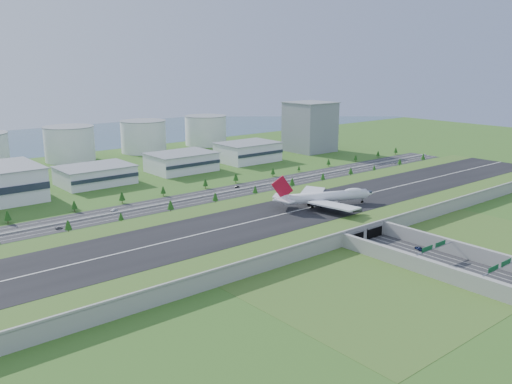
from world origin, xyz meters
TOP-DOWN VIEW (x-y plane):
  - ground at (0.00, 0.00)m, footprint 1200.00×1200.00m
  - airfield_deck at (0.00, -0.09)m, footprint 520.00×100.00m
  - underpass_road at (0.00, -99.42)m, footprint 38.80×120.40m
  - sign_gantry_near at (0.00, -95.04)m, footprint 38.70×0.70m
  - sign_gantry_far at (0.00, -130.04)m, footprint 38.70×0.70m
  - north_expressway at (0.00, 95.00)m, footprint 560.00×36.00m
  - tree_row at (3.54, 94.45)m, footprint 497.36×48.75m
  - hangar_mid_a at (-60.00, 190.00)m, footprint 58.00×42.00m
  - hangar_mid_b at (25.00, 190.00)m, footprint 58.00×42.00m
  - hangar_mid_c at (105.00, 190.00)m, footprint 58.00×42.00m
  - office_tower at (200.00, 195.00)m, footprint 46.00×46.00m
  - fuel_tank_b at (-35.00, 310.00)m, footprint 50.00×50.00m
  - fuel_tank_c at (50.00, 310.00)m, footprint 50.00×50.00m
  - fuel_tank_d at (135.00, 310.00)m, footprint 50.00×50.00m
  - bay_water at (0.00, 480.00)m, footprint 1200.00×260.00m
  - boeing_747 at (15.48, -2.97)m, footprint 69.22×64.05m
  - car_0 at (-6.56, -81.89)m, footprint 2.37×4.52m
  - car_1 at (-7.82, -116.81)m, footprint 2.87×4.75m
  - car_2 at (10.34, -79.78)m, footprint 4.57×6.51m
  - car_4 at (-129.82, 84.53)m, footprint 4.56×1.87m
  - car_5 at (23.42, 102.52)m, footprint 4.26×1.79m
  - car_6 at (211.76, 84.65)m, footprint 5.36×3.93m
  - car_7 at (-85.51, 101.42)m, footprint 6.00×4.27m

SIDE VIEW (x-z plane):
  - ground at x=0.00m, z-range 0.00..0.00m
  - bay_water at x=0.00m, z-range 0.00..0.06m
  - north_expressway at x=0.00m, z-range 0.00..0.12m
  - car_6 at x=211.76m, z-range 0.12..1.47m
  - car_5 at x=23.42m, z-range 0.12..1.49m
  - car_0 at x=-6.56m, z-range 0.12..1.59m
  - car_1 at x=-7.82m, z-range 0.12..1.60m
  - car_4 at x=-129.82m, z-range 0.12..1.67m
  - car_7 at x=-85.51m, z-range 0.12..1.73m
  - car_2 at x=10.34m, z-range 0.12..1.77m
  - underpass_road at x=0.00m, z-range -0.57..7.43m
  - airfield_deck at x=0.00m, z-range -0.48..8.72m
  - tree_row at x=3.54m, z-range 0.66..9.15m
  - sign_gantry_near at x=0.00m, z-range 2.05..11.85m
  - sign_gantry_far at x=0.00m, z-range 2.05..11.85m
  - hangar_mid_a at x=-60.00m, z-range 0.00..15.00m
  - hangar_mid_b at x=25.00m, z-range 0.00..17.00m
  - hangar_mid_c at x=105.00m, z-range 0.00..19.00m
  - boeing_747 at x=15.48m, z-range 3.06..25.79m
  - fuel_tank_b at x=-35.00m, z-range 0.00..35.00m
  - fuel_tank_c at x=50.00m, z-range 0.00..35.00m
  - fuel_tank_d at x=135.00m, z-range 0.00..35.00m
  - office_tower at x=200.00m, z-range 0.00..55.00m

